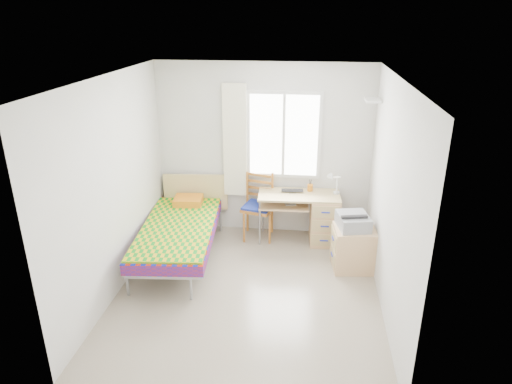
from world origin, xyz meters
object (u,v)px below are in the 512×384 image
printer (353,221)px  bed (180,228)px  chair (259,202)px  desk (320,216)px  cabinet (353,248)px

printer → bed: bearing=168.1°
bed → printer: size_ratio=4.21×
chair → printer: bearing=-15.2°
desk → printer: bearing=-61.9°
chair → cabinet: (1.36, -0.79, -0.26)m
desk → printer: printer is taller
cabinet → printer: printer is taller
chair → desk: bearing=10.6°
chair → printer: 1.54m
bed → desk: 2.06m
bed → desk: size_ratio=1.78×
desk → chair: size_ratio=1.22×
bed → cabinet: (2.38, -0.02, -0.15)m
desk → chair: 0.93m
chair → printer: (1.33, -0.77, 0.13)m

